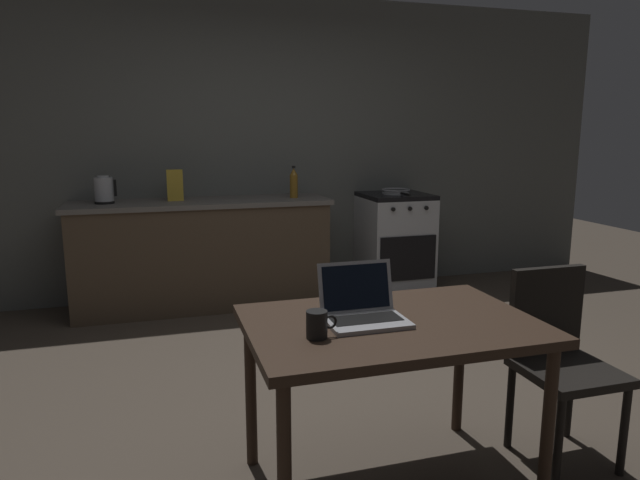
# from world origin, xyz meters

# --- Properties ---
(ground_plane) EXTENTS (12.00, 12.00, 0.00)m
(ground_plane) POSITION_xyz_m (0.00, 0.00, 0.00)
(ground_plane) COLOR #473D33
(back_wall) EXTENTS (6.40, 0.10, 2.67)m
(back_wall) POSITION_xyz_m (0.30, 2.38, 1.34)
(back_wall) COLOR #5E605C
(back_wall) RESTS_ON ground_plane
(kitchen_counter) EXTENTS (2.16, 0.64, 0.92)m
(kitchen_counter) POSITION_xyz_m (-0.56, 2.03, 0.46)
(kitchen_counter) COLOR #4C3D2D
(kitchen_counter) RESTS_ON ground_plane
(stove_oven) EXTENTS (0.60, 0.62, 0.92)m
(stove_oven) POSITION_xyz_m (1.23, 2.03, 0.46)
(stove_oven) COLOR #B7BABF
(stove_oven) RESTS_ON ground_plane
(dining_table) EXTENTS (1.17, 0.79, 0.74)m
(dining_table) POSITION_xyz_m (-0.05, -0.79, 0.66)
(dining_table) COLOR #332319
(dining_table) RESTS_ON ground_plane
(chair) EXTENTS (0.40, 0.40, 0.88)m
(chair) POSITION_xyz_m (0.80, -0.77, 0.50)
(chair) COLOR black
(chair) RESTS_ON ground_plane
(laptop) EXTENTS (0.32, 0.27, 0.22)m
(laptop) POSITION_xyz_m (-0.16, -0.76, 0.79)
(laptop) COLOR #99999E
(laptop) RESTS_ON dining_table
(electric_kettle) EXTENTS (0.17, 0.15, 0.22)m
(electric_kettle) POSITION_xyz_m (-1.32, 2.03, 1.03)
(electric_kettle) COLOR black
(electric_kettle) RESTS_ON kitchen_counter
(bottle) EXTENTS (0.07, 0.07, 0.28)m
(bottle) POSITION_xyz_m (0.24, 1.98, 1.05)
(bottle) COLOR #8C601E
(bottle) RESTS_ON kitchen_counter
(frying_pan) EXTENTS (0.27, 0.44, 0.05)m
(frying_pan) POSITION_xyz_m (1.22, 2.01, 0.94)
(frying_pan) COLOR gray
(frying_pan) RESTS_ON stove_oven
(coffee_mug) EXTENTS (0.12, 0.08, 0.10)m
(coffee_mug) POSITION_xyz_m (-0.39, -0.90, 0.80)
(coffee_mug) COLOR black
(coffee_mug) RESTS_ON dining_table
(cereal_box) EXTENTS (0.13, 0.05, 0.26)m
(cereal_box) POSITION_xyz_m (-0.76, 2.05, 1.05)
(cereal_box) COLOR gold
(cereal_box) RESTS_ON kitchen_counter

